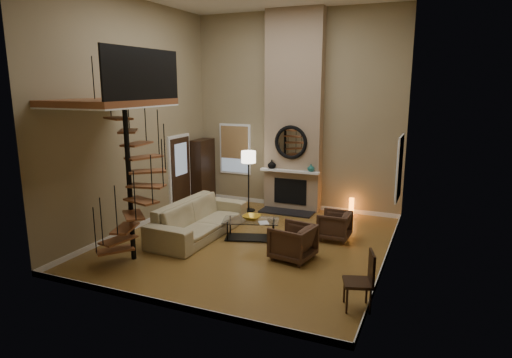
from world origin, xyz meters
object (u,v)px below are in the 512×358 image
at_px(sofa, 199,219).
at_px(floor_lamp, 248,162).
at_px(hutch, 203,171).
at_px(armchair_far, 296,243).
at_px(accent_lamp, 351,207).
at_px(side_chair, 363,278).
at_px(armchair_near, 337,226).
at_px(coffee_table, 251,227).

xyz_separation_m(sofa, floor_lamp, (0.26, 2.32, 1.02)).
relative_size(hutch, armchair_far, 2.33).
bearing_deg(accent_lamp, side_chair, -76.85).
relative_size(hutch, sofa, 0.66).
xyz_separation_m(armchair_near, armchair_far, (-0.52, -1.43, 0.00)).
bearing_deg(coffee_table, sofa, -168.95).
bearing_deg(armchair_far, coffee_table, -109.78).
relative_size(coffee_table, accent_lamp, 2.98).
relative_size(coffee_table, floor_lamp, 0.83).
bearing_deg(armchair_near, floor_lamp, -115.66).
xyz_separation_m(accent_lamp, side_chair, (1.18, -5.06, 0.28)).
relative_size(armchair_far, accent_lamp, 1.71).
bearing_deg(armchair_near, sofa, -73.12).
xyz_separation_m(hutch, accent_lamp, (4.50, 0.25, -0.70)).
xyz_separation_m(floor_lamp, accent_lamp, (2.77, 0.69, -1.16)).
bearing_deg(armchair_far, accent_lamp, -176.99).
height_order(sofa, armchair_far, sofa).
xyz_separation_m(sofa, side_chair, (4.21, -2.05, 0.13)).
relative_size(hutch, floor_lamp, 1.11).
height_order(coffee_table, accent_lamp, accent_lamp).
bearing_deg(armchair_far, armchair_near, 169.86).
xyz_separation_m(floor_lamp, side_chair, (3.95, -4.37, -0.89)).
distance_m(sofa, floor_lamp, 2.55).
bearing_deg(hutch, accent_lamp, 3.13).
height_order(sofa, floor_lamp, floor_lamp).
bearing_deg(side_chair, armchair_far, 136.71).
xyz_separation_m(hutch, coffee_table, (2.72, -2.53, -0.67)).
height_order(sofa, armchair_near, sofa).
height_order(sofa, side_chair, side_chair).
distance_m(hutch, sofa, 3.18).
relative_size(hutch, accent_lamp, 3.98).
distance_m(accent_lamp, side_chair, 5.21).
bearing_deg(sofa, side_chair, -114.22).
xyz_separation_m(coffee_table, floor_lamp, (-0.99, 2.08, 1.13)).
relative_size(hutch, side_chair, 1.98).
bearing_deg(floor_lamp, hutch, 165.47).
relative_size(accent_lamp, side_chair, 0.50).
bearing_deg(armchair_near, hutch, -111.43).
distance_m(hutch, armchair_near, 4.99).
bearing_deg(accent_lamp, hutch, -176.87).
relative_size(armchair_near, coffee_table, 0.50).
bearing_deg(sofa, armchair_far, -99.74).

